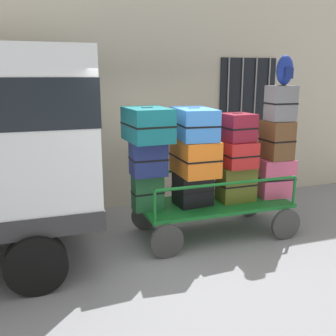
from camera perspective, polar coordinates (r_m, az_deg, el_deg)
ground_plane at (r=5.65m, az=1.67°, el=-11.92°), size 40.00×40.00×0.00m
building_wall at (r=7.23m, az=-4.59°, el=14.07°), size 12.00×0.38×5.00m
luggage_cart at (r=6.04m, az=6.81°, el=-6.01°), size 2.37×1.11×0.52m
cart_railing at (r=5.90m, az=6.94°, el=-1.66°), size 2.24×0.97×0.45m
suitcase_left_bottom at (r=5.58m, az=-3.02°, el=-3.58°), size 0.45×0.27×0.53m
suitcase_left_middle at (r=5.40m, az=-2.93°, el=1.42°), size 0.49×0.39×0.48m
suitcase_left_top at (r=5.34m, az=-3.05°, el=6.44°), size 0.60×0.80×0.46m
suitcase_midleft_bottom at (r=5.81m, az=3.67°, el=-3.09°), size 0.56×0.46×0.49m
suitcase_midleft_middle at (r=5.63m, az=3.98°, el=1.65°), size 0.53×0.78×0.51m
suitcase_midleft_top at (r=5.60m, az=3.84°, el=6.57°), size 0.57×0.92×0.44m
suitcase_center_bottom at (r=6.06m, az=10.02°, el=-2.29°), size 0.56×0.38×0.55m
suitcase_center_middle at (r=5.99m, az=9.96°, el=2.15°), size 0.49×0.63×0.39m
suitcase_center_top at (r=5.93m, az=10.13°, el=5.97°), size 0.47×0.53×0.42m
suitcase_midright_bottom at (r=6.40m, az=15.62°, el=-1.42°), size 0.57×0.40×0.61m
suitcase_midright_middle at (r=6.31m, az=15.76°, el=4.02°), size 0.41×0.46×0.60m
suitcase_midright_top at (r=6.22m, az=16.30°, el=9.15°), size 0.41×0.36×0.54m
backpack at (r=6.20m, az=16.88°, el=13.63°), size 0.27×0.22×0.44m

